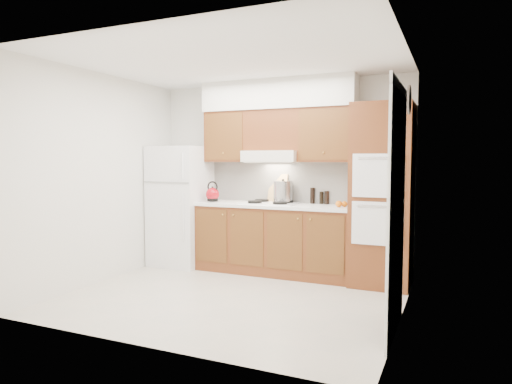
{
  "coord_description": "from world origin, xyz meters",
  "views": [
    {
      "loc": [
        2.25,
        -4.47,
        1.54
      ],
      "look_at": [
        0.09,
        0.45,
        1.15
      ],
      "focal_mm": 32.0,
      "sensor_mm": 36.0,
      "label": 1
    }
  ],
  "objects_px": {
    "oven_cabinet": "(382,195)",
    "stock_pot": "(283,191)",
    "kettle": "(213,194)",
    "fridge": "(181,206)"
  },
  "relations": [
    {
      "from": "oven_cabinet",
      "to": "stock_pot",
      "type": "bearing_deg",
      "value": 173.77
    },
    {
      "from": "oven_cabinet",
      "to": "stock_pot",
      "type": "distance_m",
      "value": 1.34
    },
    {
      "from": "kettle",
      "to": "stock_pot",
      "type": "bearing_deg",
      "value": 6.25
    },
    {
      "from": "kettle",
      "to": "stock_pot",
      "type": "xyz_separation_m",
      "value": [
        0.98,
        0.19,
        0.06
      ]
    },
    {
      "from": "oven_cabinet",
      "to": "fridge",
      "type": "bearing_deg",
      "value": -179.3
    },
    {
      "from": "kettle",
      "to": "fridge",
      "type": "bearing_deg",
      "value": 174.0
    },
    {
      "from": "oven_cabinet",
      "to": "stock_pot",
      "type": "relative_size",
      "value": 8.32
    },
    {
      "from": "fridge",
      "to": "kettle",
      "type": "xyz_separation_m",
      "value": [
        0.53,
        -0.01,
        0.18
      ]
    },
    {
      "from": "oven_cabinet",
      "to": "stock_pot",
      "type": "height_order",
      "value": "oven_cabinet"
    },
    {
      "from": "fridge",
      "to": "stock_pot",
      "type": "distance_m",
      "value": 1.54
    }
  ]
}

